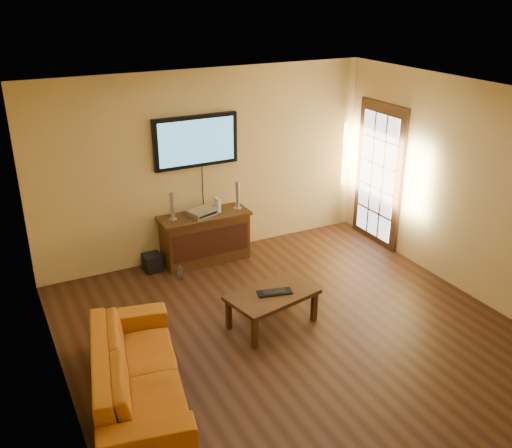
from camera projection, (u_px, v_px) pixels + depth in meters
ground_plane at (294, 334)px, 6.58m from camera, size 5.00×5.00×0.00m
room_walls at (270, 180)px, 6.43m from camera, size 5.00×5.00×5.00m
french_door at (379, 176)px, 8.59m from camera, size 0.07×1.02×2.22m
media_console at (205, 237)px, 8.21m from camera, size 1.30×0.50×0.71m
television at (196, 141)px, 7.84m from camera, size 1.22×0.08×0.72m
coffee_table at (272, 297)px, 6.64m from camera, size 1.12×0.80×0.43m
sofa at (136, 363)px, 5.43m from camera, size 1.00×2.15×0.81m
speaker_left at (172, 207)px, 7.84m from camera, size 0.11×0.11×0.39m
speaker_right at (237, 196)px, 8.22m from camera, size 0.11×0.11×0.41m
av_receiver at (202, 212)px, 8.03m from camera, size 0.44×0.37×0.09m
game_console at (218, 205)px, 8.15m from camera, size 0.05×0.15×0.20m
subwoofer at (153, 262)px, 8.00m from camera, size 0.25×0.25×0.24m
bottle at (180, 273)px, 7.77m from camera, size 0.07×0.07×0.21m
keyboard at (275, 292)px, 6.60m from camera, size 0.43×0.24×0.02m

